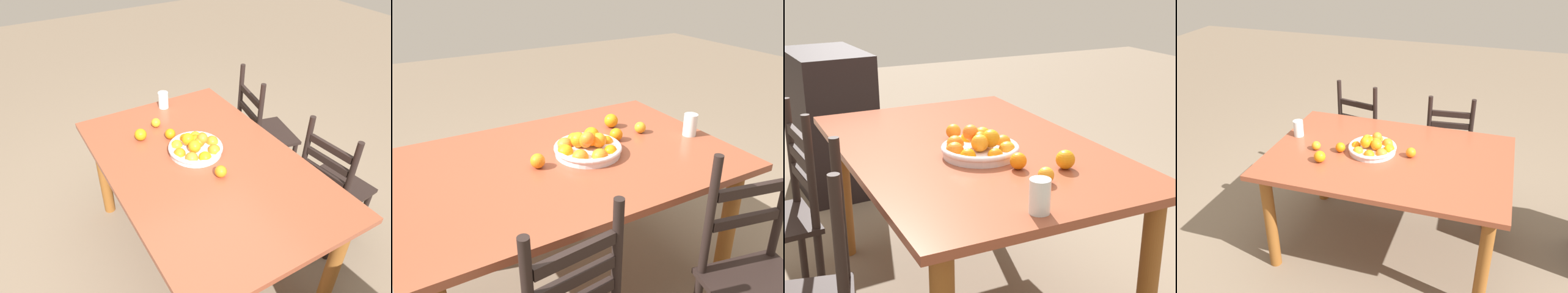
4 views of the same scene
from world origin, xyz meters
TOP-DOWN VIEW (x-y plane):
  - ground_plane at (0.00, 0.00)m, footprint 12.00×12.00m
  - dining_table at (0.00, 0.00)m, footprint 1.60×1.06m
  - chair_by_cabinet at (-0.44, 0.81)m, footprint 0.48×0.48m
  - fruit_bowl at (-0.11, 0.01)m, footprint 0.33×0.33m
  - orange_loose_0 at (-0.32, -0.05)m, footprint 0.07×0.07m
  - orange_loose_1 at (-0.40, -0.22)m, footprint 0.08×0.08m
  - orange_loose_2 at (0.14, 0.02)m, footprint 0.07×0.07m
  - orange_loose_3 at (-0.49, -0.07)m, footprint 0.06×0.06m
  - drinking_glass at (-0.70, 0.08)m, footprint 0.07×0.07m

SIDE VIEW (x-z plane):
  - ground_plane at x=0.00m, z-range 0.00..0.00m
  - chair_by_cabinet at x=-0.44m, z-range -0.04..0.95m
  - dining_table at x=0.00m, z-range 0.27..1.04m
  - orange_loose_3 at x=-0.49m, z-range 0.77..0.83m
  - orange_loose_0 at x=-0.32m, z-range 0.77..0.84m
  - orange_loose_2 at x=0.14m, z-range 0.77..0.84m
  - fruit_bowl at x=-0.11m, z-range 0.74..0.88m
  - orange_loose_1 at x=-0.40m, z-range 0.77..0.85m
  - drinking_glass at x=-0.70m, z-range 0.77..0.89m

